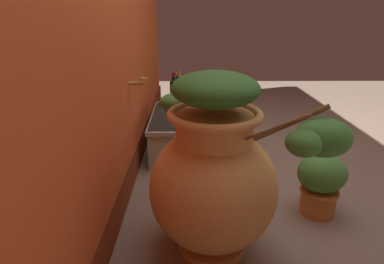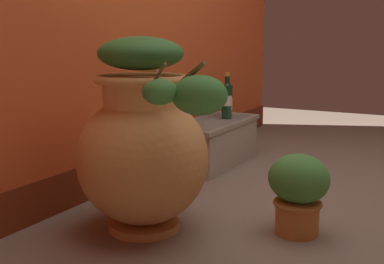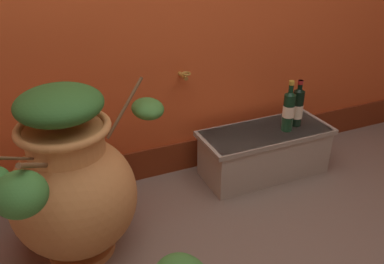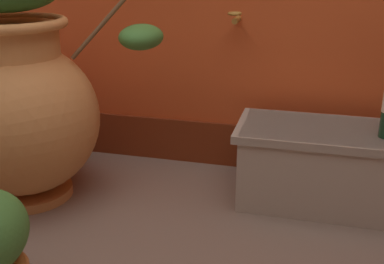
# 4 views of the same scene
# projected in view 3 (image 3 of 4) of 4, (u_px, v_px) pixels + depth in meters

# --- Properties ---
(terracotta_urn) EXTENTS (0.87, 0.79, 0.87)m
(terracotta_urn) POSITION_uv_depth(u_px,v_px,m) (72.00, 184.00, 1.87)
(terracotta_urn) COLOR #D68E4C
(terracotta_urn) RESTS_ON ground_plane
(stone_ledge) EXTENTS (0.84, 0.35, 0.31)m
(stone_ledge) POSITION_uv_depth(u_px,v_px,m) (264.00, 150.00, 2.61)
(stone_ledge) COLOR #B2A893
(stone_ledge) RESTS_ON ground_plane
(wine_bottle_left) EXTENTS (0.07, 0.07, 0.32)m
(wine_bottle_left) POSITION_uv_depth(u_px,v_px,m) (289.00, 109.00, 2.49)
(wine_bottle_left) COLOR black
(wine_bottle_left) RESTS_ON stone_ledge
(wine_bottle_middle) EXTENTS (0.07, 0.07, 0.30)m
(wine_bottle_middle) POSITION_uv_depth(u_px,v_px,m) (298.00, 106.00, 2.56)
(wine_bottle_middle) COLOR black
(wine_bottle_middle) RESTS_ON stone_ledge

